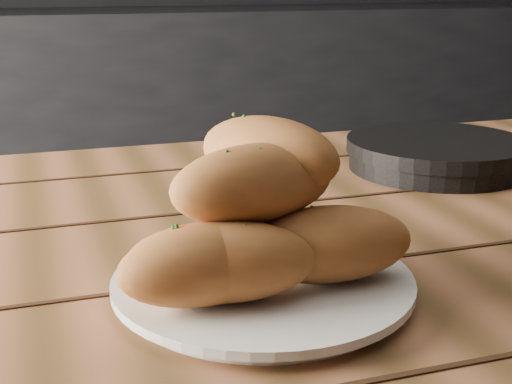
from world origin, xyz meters
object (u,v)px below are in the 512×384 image
object	(u,v)px
table	(362,296)
skillet	(439,153)
bread_rolls	(254,221)
plate	(263,285)

from	to	relation	value
table	skillet	bearing A→B (deg)	41.64
table	bread_rolls	xyz separation A→B (m)	(-0.18, -0.15, 0.16)
plate	skillet	xyz separation A→B (m)	(0.38, 0.33, 0.01)
skillet	plate	bearing A→B (deg)	-139.25
plate	bread_rolls	bearing A→B (deg)	-159.61
plate	skillet	size ratio (longest dim) A/B	0.70
table	skillet	size ratio (longest dim) A/B	4.17
bread_rolls	table	bearing A→B (deg)	38.79
bread_rolls	skillet	world-z (taller)	bread_rolls
table	bread_rolls	world-z (taller)	bread_rolls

